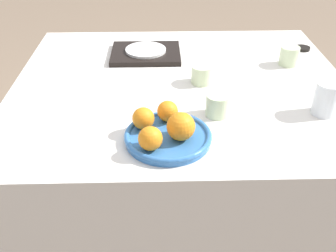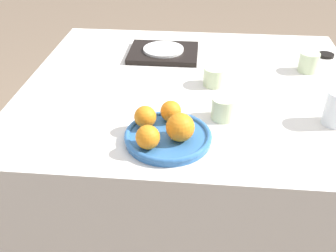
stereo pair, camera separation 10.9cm
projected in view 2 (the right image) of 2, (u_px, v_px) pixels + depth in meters
name	position (u px, v px, depth m)	size (l,w,h in m)	color
ground_plane	(187.00, 230.00, 1.83)	(12.00, 12.00, 0.00)	#7A6651
table	(190.00, 167.00, 1.62)	(1.21, 1.06, 0.77)	silver
fruit_platter	(168.00, 137.00, 1.11)	(0.25, 0.25, 0.03)	#336BAD
orange_0	(180.00, 127.00, 1.07)	(0.08, 0.08, 0.08)	orange
orange_1	(171.00, 111.00, 1.16)	(0.06, 0.06, 0.06)	orange
orange_2	(148.00, 137.00, 1.04)	(0.07, 0.07, 0.07)	orange
orange_3	(145.00, 117.00, 1.13)	(0.06, 0.06, 0.06)	orange
serving_tray	(163.00, 53.00, 1.62)	(0.28, 0.23, 0.02)	black
side_plate	(163.00, 49.00, 1.61)	(0.17, 0.17, 0.01)	silver
cup_0	(224.00, 108.00, 1.20)	(0.07, 0.07, 0.07)	beige
cup_1	(309.00, 62.00, 1.48)	(0.07, 0.07, 0.07)	beige
cup_2	(214.00, 77.00, 1.39)	(0.08, 0.08, 0.07)	beige
soy_dish	(326.00, 55.00, 1.61)	(0.06, 0.06, 0.01)	black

